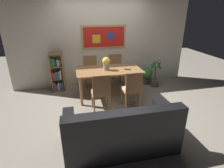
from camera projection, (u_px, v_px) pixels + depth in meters
The scene contains 13 objects.
ground_plane at pixel (113, 105), 4.39m from camera, with size 12.00×12.00×0.00m, color gray.
wall_back_with_painting at pixel (102, 41), 5.22m from camera, with size 5.20×0.14×2.60m.
dining_table at pixel (109, 73), 4.62m from camera, with size 1.64×0.91×0.74m.
dining_chair_far_right at pixel (116, 67), 5.44m from camera, with size 0.40×0.41×0.91m.
dining_chair_far_left at pixel (91, 69), 5.29m from camera, with size 0.40×0.41×0.91m.
dining_chair_near_left at pixel (101, 90), 3.89m from camera, with size 0.40×0.41×0.91m.
dining_chair_near_right at pixel (132, 87), 4.04m from camera, with size 0.40×0.41×0.91m.
leather_couch at pixel (121, 132), 2.92m from camera, with size 1.80×0.84×0.84m.
bookshelf at pixel (57, 74), 5.03m from camera, with size 0.36×0.28×1.07m.
potted_ivy at pixel (147, 75), 5.57m from camera, with size 0.35×0.35×0.58m.
potted_palm at pixel (155, 74), 5.34m from camera, with size 0.38×0.40×0.87m.
flower_vase at pixel (106, 63), 4.46m from camera, with size 0.21×0.20×0.33m.
tv_remote at pixel (128, 69), 4.56m from camera, with size 0.16×0.11×0.02m.
Camera 1 is at (-0.89, -3.76, 2.14)m, focal length 28.91 mm.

